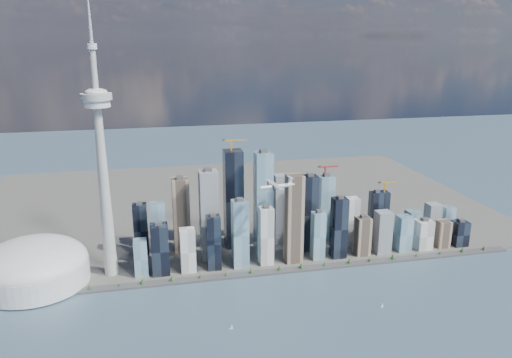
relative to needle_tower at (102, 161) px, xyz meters
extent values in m
plane|color=#35505E|center=(300.00, -310.00, -235.84)|extent=(4000.00, 4000.00, 0.00)
cube|color=#383838|center=(300.00, -60.00, -233.84)|extent=(1100.00, 22.00, 4.00)
cube|color=#4C4C47|center=(300.00, 390.00, -234.34)|extent=(1400.00, 900.00, 3.00)
cylinder|color=#3F2D1E|center=(-176.67, -60.00, -230.64)|extent=(1.00, 1.00, 2.40)
cone|color=#1C4F1E|center=(-176.67, -60.00, -227.04)|extent=(7.20, 7.20, 8.00)
cylinder|color=#3F2D1E|center=(-90.00, -60.00, -230.64)|extent=(1.00, 1.00, 2.40)
cone|color=#1C4F1E|center=(-90.00, -60.00, -227.04)|extent=(7.20, 7.20, 8.00)
cylinder|color=#3F2D1E|center=(-3.33, -60.00, -230.64)|extent=(1.00, 1.00, 2.40)
cone|color=#1C4F1E|center=(-3.33, -60.00, -227.04)|extent=(7.20, 7.20, 8.00)
cylinder|color=#3F2D1E|center=(83.33, -60.00, -230.64)|extent=(1.00, 1.00, 2.40)
cone|color=#1C4F1E|center=(83.33, -60.00, -227.04)|extent=(7.20, 7.20, 8.00)
cylinder|color=#3F2D1E|center=(170.00, -60.00, -230.64)|extent=(1.00, 1.00, 2.40)
cone|color=#1C4F1E|center=(170.00, -60.00, -227.04)|extent=(7.20, 7.20, 8.00)
cylinder|color=#3F2D1E|center=(256.67, -60.00, -230.64)|extent=(1.00, 1.00, 2.40)
cone|color=#1C4F1E|center=(256.67, -60.00, -227.04)|extent=(7.20, 7.20, 8.00)
cylinder|color=#3F2D1E|center=(343.33, -60.00, -230.64)|extent=(1.00, 1.00, 2.40)
cone|color=#1C4F1E|center=(343.33, -60.00, -227.04)|extent=(7.20, 7.20, 8.00)
cylinder|color=#3F2D1E|center=(430.00, -60.00, -230.64)|extent=(1.00, 1.00, 2.40)
cone|color=#1C4F1E|center=(430.00, -60.00, -227.04)|extent=(7.20, 7.20, 8.00)
cylinder|color=#3F2D1E|center=(516.67, -60.00, -230.64)|extent=(1.00, 1.00, 2.40)
cone|color=#1C4F1E|center=(516.67, -60.00, -227.04)|extent=(7.20, 7.20, 8.00)
cylinder|color=#3F2D1E|center=(603.33, -60.00, -230.64)|extent=(1.00, 1.00, 2.40)
cone|color=#1C4F1E|center=(603.33, -60.00, -227.04)|extent=(7.20, 7.20, 8.00)
cylinder|color=#3F2D1E|center=(690.00, -60.00, -230.64)|extent=(1.00, 1.00, 2.40)
cone|color=#1C4F1E|center=(690.00, -60.00, -227.04)|extent=(7.20, 7.20, 8.00)
cylinder|color=#3F2D1E|center=(776.67, -60.00, -230.64)|extent=(1.00, 1.00, 2.40)
cone|color=#1C4F1E|center=(776.67, -60.00, -227.04)|extent=(7.20, 7.20, 8.00)
cube|color=black|center=(100.00, -20.00, -181.10)|extent=(34.00, 34.00, 103.48)
cube|color=#7CA7BB|center=(100.00, 30.00, -166.99)|extent=(30.00, 30.00, 131.70)
cube|color=silver|center=(150.00, -20.00, -188.16)|extent=(30.00, 30.00, 89.37)
cube|color=#9F866D|center=(150.00, 85.00, -150.53)|extent=(36.00, 36.00, 164.62)
cube|color=gray|center=(205.00, 30.00, -136.42)|extent=(38.00, 38.00, 192.84)
cube|color=black|center=(205.00, -20.00, -176.40)|extent=(28.00, 28.00, 112.88)
cube|color=#7CA7BB|center=(260.00, -20.00, -162.29)|extent=(32.00, 32.00, 141.11)
cube|color=black|center=(260.00, 85.00, -122.31)|extent=(40.00, 40.00, 221.07)
cube|color=#7CA7BB|center=(315.00, 30.00, -119.95)|extent=(36.00, 36.00, 225.77)
cube|color=silver|center=(315.00, -20.00, -171.69)|extent=(28.00, 28.00, 122.29)
cube|color=#9F866D|center=(370.00, -20.00, -138.77)|extent=(34.00, 34.00, 188.14)
cube|color=gray|center=(370.00, 85.00, -152.88)|extent=(30.00, 30.00, 159.92)
cube|color=black|center=(425.00, 30.00, -148.18)|extent=(32.00, 32.00, 169.33)
cube|color=#7CA7BB|center=(425.00, -20.00, -181.10)|extent=(26.00, 26.00, 103.48)
cube|color=black|center=(475.00, -20.00, -166.99)|extent=(30.00, 30.00, 131.70)
cube|color=#7CA7BB|center=(475.00, 85.00, -157.58)|extent=(34.00, 34.00, 150.51)
cube|color=silver|center=(525.00, 30.00, -176.40)|extent=(28.00, 28.00, 112.88)
cube|color=#9F866D|center=(525.00, -20.00, -190.51)|extent=(30.00, 30.00, 84.66)
cube|color=gray|center=(575.00, -20.00, -185.80)|extent=(32.00, 32.00, 94.07)
cube|color=black|center=(575.00, 30.00, -171.69)|extent=(26.00, 26.00, 122.29)
cube|color=#7CA7BB|center=(625.00, -20.00, -192.86)|extent=(30.00, 30.00, 79.96)
cube|color=black|center=(625.00, 85.00, -181.10)|extent=(28.00, 28.00, 103.48)
cube|color=#7CA7BB|center=(675.00, 30.00, -197.56)|extent=(30.00, 30.00, 70.55)
cube|color=silver|center=(675.00, -20.00, -199.91)|extent=(34.00, 34.00, 65.85)
cube|color=#9F866D|center=(720.00, -20.00, -202.27)|extent=(28.00, 28.00, 61.15)
cube|color=gray|center=(720.00, 30.00, -190.51)|extent=(30.00, 30.00, 84.66)
cube|color=black|center=(765.00, -20.00, -204.62)|extent=(32.00, 32.00, 56.44)
cube|color=#7CA7BB|center=(765.00, 30.00, -195.21)|extent=(26.00, 26.00, 75.26)
cube|color=black|center=(60.00, 85.00, -176.40)|extent=(30.00, 30.00, 112.88)
cube|color=#7CA7BB|center=(60.00, -20.00, -195.21)|extent=(26.00, 26.00, 75.26)
cube|color=orange|center=(260.00, 85.00, -0.77)|extent=(3.00, 3.00, 22.00)
cube|color=orange|center=(268.25, 85.00, 10.23)|extent=(55.00, 2.20, 2.20)
cube|color=#383838|center=(243.50, 85.00, 12.23)|extent=(6.00, 4.00, 4.00)
cube|color=#B31923|center=(475.00, 85.00, -71.33)|extent=(3.00, 3.00, 22.00)
cube|color=#B31923|center=(482.20, 85.00, -60.33)|extent=(48.00, 2.20, 2.20)
cube|color=#383838|center=(460.60, 85.00, -58.33)|extent=(6.00, 4.00, 4.00)
cube|color=orange|center=(625.00, 85.00, -118.36)|extent=(3.00, 3.00, 22.00)
cube|color=orange|center=(631.75, 85.00, -107.36)|extent=(45.00, 2.20, 2.20)
cube|color=#383838|center=(611.50, 85.00, -105.36)|extent=(6.00, 4.00, 4.00)
cone|color=#9D9D98|center=(0.00, 0.00, -62.84)|extent=(26.00, 26.00, 340.00)
cylinder|color=silver|center=(0.00, 0.00, 107.16)|extent=(48.00, 48.00, 14.00)
cylinder|color=#9D9D98|center=(0.00, 0.00, 119.16)|extent=(56.00, 56.00, 12.00)
ellipsoid|color=silver|center=(0.00, 0.00, 127.16)|extent=(40.00, 40.00, 14.00)
cylinder|color=#9D9D98|center=(0.00, 0.00, 167.16)|extent=(11.00, 11.00, 80.00)
cylinder|color=silver|center=(0.00, 0.00, 207.16)|extent=(18.00, 18.00, 10.00)
cone|color=silver|center=(0.00, 0.00, 265.16)|extent=(7.00, 7.00, 105.00)
cylinder|color=silver|center=(-140.00, -10.00, -210.84)|extent=(200.00, 200.00, 44.00)
ellipsoid|color=silver|center=(-140.00, -10.00, -188.84)|extent=(200.00, 200.00, 84.00)
cylinder|color=silver|center=(311.47, -97.00, -42.10)|extent=(62.41, 17.86, 7.63)
cone|color=silver|center=(279.72, -102.36, -42.10)|extent=(9.50, 8.92, 7.63)
cone|color=silver|center=(344.39, -91.44, -42.10)|extent=(13.03, 9.51, 7.63)
cube|color=silver|center=(309.12, -97.40, -38.05)|extent=(20.53, 67.44, 1.19)
cylinder|color=silver|center=(311.31, -110.33, -39.95)|extent=(13.65, 6.42, 4.29)
cylinder|color=silver|center=(306.93, -84.46, -39.95)|extent=(13.65, 6.42, 4.29)
cylinder|color=#3F3F3F|center=(304.25, -111.52, -39.95)|extent=(1.94, 9.47, 9.54)
cylinder|color=#3F3F3F|center=(299.88, -85.65, -39.95)|extent=(1.94, 9.47, 9.54)
cube|color=silver|center=(340.87, -92.03, -34.47)|extent=(6.74, 2.05, 13.12)
cube|color=silver|center=(340.87, -92.03, -27.79)|extent=(8.75, 22.04, 0.83)
cube|color=white|center=(201.71, -240.37, -235.44)|extent=(6.23, 3.55, 0.80)
cylinder|color=#999999|center=(201.71, -240.37, -230.87)|extent=(0.24, 0.24, 8.95)
cube|color=white|center=(472.99, -230.34, -235.48)|extent=(5.60, 2.79, 0.72)
cylinder|color=#999999|center=(472.99, -230.34, -231.36)|extent=(0.22, 0.22, 8.07)
camera|label=1|loc=(88.90, -947.68, 224.08)|focal=35.00mm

